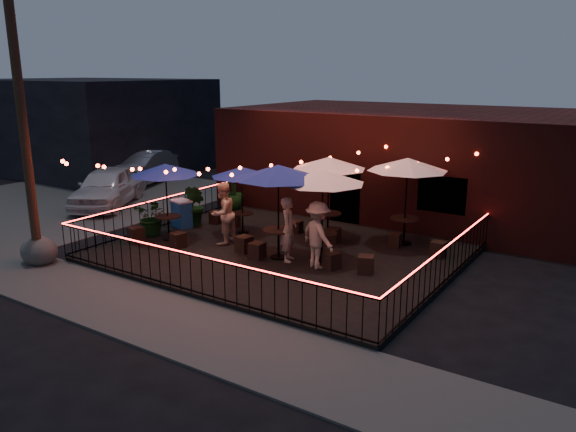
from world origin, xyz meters
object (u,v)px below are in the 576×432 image
object	(u,v)px
cafe_table_0	(165,170)
boulder	(39,251)
cafe_table_1	(242,173)
cafe_table_4	(323,178)
cafe_table_2	(278,173)
cafe_table_5	(408,166)
cooler	(182,213)
utility_pole	(23,126)
cafe_table_3	(329,164)

from	to	relation	value
cafe_table_0	boulder	distance (m)	4.40
cafe_table_1	cafe_table_4	distance (m)	3.79
cafe_table_2	cafe_table_5	size ratio (longest dim) A/B	1.06
cafe_table_1	cooler	distance (m)	2.79
cafe_table_4	utility_pole	bearing A→B (deg)	-146.42
utility_pole	cafe_table_2	bearing A→B (deg)	35.58
cooler	boulder	bearing A→B (deg)	-84.95
cafe_table_5	cafe_table_2	bearing A→B (deg)	-127.49
cafe_table_3	cafe_table_5	bearing A→B (deg)	16.91
cafe_table_4	cafe_table_5	xyz separation A→B (m)	(1.36, 2.82, 0.08)
cafe_table_4	cooler	world-z (taller)	cafe_table_4
cafe_table_1	cafe_table_3	xyz separation A→B (m)	(2.66, 1.12, 0.37)
cooler	utility_pole	bearing A→B (deg)	-83.88
cafe_table_0	cafe_table_5	size ratio (longest dim) A/B	0.87
cafe_table_4	cafe_table_3	bearing A→B (deg)	115.27
utility_pole	cafe_table_1	bearing A→B (deg)	60.06
utility_pole	cooler	bearing A→B (deg)	79.20
utility_pole	cooler	world-z (taller)	utility_pole
cafe_table_3	cooler	bearing A→B (deg)	-160.72
cafe_table_4	cafe_table_2	bearing A→B (deg)	-157.41
cafe_table_1	cafe_table_3	size ratio (longest dim) A/B	0.99
cafe_table_1	cafe_table_5	xyz separation A→B (m)	(5.01, 1.84, 0.44)
cafe_table_0	utility_pole	bearing A→B (deg)	-113.83
cafe_table_3	cafe_table_4	xyz separation A→B (m)	(0.99, -2.10, -0.01)
utility_pole	cafe_table_0	size ratio (longest dim) A/B	3.06
cafe_table_4	boulder	bearing A→B (deg)	-147.21
utility_pole	cafe_table_5	xyz separation A→B (m)	(8.18, 7.35, -1.35)
cafe_table_5	cooler	bearing A→B (deg)	-161.49
cafe_table_0	cafe_table_1	world-z (taller)	cafe_table_0
utility_pole	cafe_table_1	distance (m)	6.60
cafe_table_4	cafe_table_1	bearing A→B (deg)	164.97
cafe_table_2	cafe_table_5	bearing A→B (deg)	52.51
cafe_table_3	boulder	bearing A→B (deg)	-132.05
cafe_table_3	boulder	world-z (taller)	cafe_table_3
utility_pole	cafe_table_3	bearing A→B (deg)	48.69
cafe_table_0	cafe_table_1	size ratio (longest dim) A/B	0.99
cafe_table_4	cafe_table_5	size ratio (longest dim) A/B	0.89
cafe_table_4	boulder	xyz separation A→B (m)	(-6.90, -4.44, -2.17)
cafe_table_0	boulder	world-z (taller)	cafe_table_0
cafe_table_3	cafe_table_4	world-z (taller)	cafe_table_3
cafe_table_5	cafe_table_4	bearing A→B (deg)	-115.81
cooler	cafe_table_3	bearing A→B (deg)	36.20
cafe_table_2	cafe_table_3	world-z (taller)	cafe_table_2
cafe_table_2	cooler	size ratio (longest dim) A/B	3.31
utility_pole	cafe_table_0	xyz separation A→B (m)	(1.60, 3.62, -1.59)
cafe_table_0	cafe_table_3	world-z (taller)	cafe_table_3
cafe_table_0	boulder	xyz separation A→B (m)	(-1.68, -3.54, -2.02)
cooler	boulder	xyz separation A→B (m)	(-1.02, -4.84, -0.24)
utility_pole	cafe_table_0	bearing A→B (deg)	66.17
cafe_table_1	cooler	world-z (taller)	cafe_table_1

